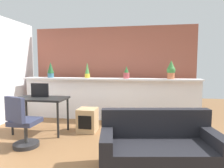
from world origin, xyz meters
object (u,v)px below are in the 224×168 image
potted_plant_2 (126,73)px  couch (159,151)px  tv_monitor (40,90)px  potted_plant_0 (51,70)px  potted_plant_3 (171,70)px  desk (40,102)px  potted_plant_1 (87,71)px  office_chair (23,126)px  side_cube_shelf (87,120)px

potted_plant_2 → couch: (0.67, -2.32, -0.95)m
potted_plant_2 → tv_monitor: size_ratio=0.78×
potted_plant_0 → potted_plant_3: 3.11m
desk → tv_monitor: bearing=123.1°
potted_plant_3 → couch: potted_plant_3 is taller
potted_plant_1 → office_chair: bearing=-105.8°
potted_plant_2 → side_cube_shelf: 1.54m
potted_plant_0 → tv_monitor: size_ratio=1.05×
potted_plant_0 → desk: 1.34m
side_cube_shelf → office_chair: bearing=-129.6°
tv_monitor → side_cube_shelf: (1.01, 0.14, -0.65)m
potted_plant_1 → couch: 3.09m
office_chair → potted_plant_3: bearing=36.5°
desk → side_cube_shelf: (0.96, 0.22, -0.42)m
potted_plant_1 → side_cube_shelf: size_ratio=0.82×
potted_plant_2 → side_cube_shelf: size_ratio=0.61×
potted_plant_1 → potted_plant_3: bearing=-0.3°
potted_plant_2 → side_cube_shelf: (-0.75, -0.92, -0.98)m
potted_plant_3 → tv_monitor: bearing=-158.8°
potted_plant_2 → office_chair: (-1.59, -1.94, -0.84)m
desk → office_chair: bearing=-82.2°
potted_plant_2 → desk: size_ratio=0.28×
desk → potted_plant_3: bearing=22.9°
potted_plant_2 → office_chair: potted_plant_2 is taller
potted_plant_0 → couch: 3.70m
desk → side_cube_shelf: bearing=13.2°
potted_plant_0 → potted_plant_2: potted_plant_0 is taller
potted_plant_2 → tv_monitor: potted_plant_2 is taller
desk → couch: size_ratio=0.66×
potted_plant_2 → potted_plant_3: size_ratio=0.68×
side_cube_shelf → couch: bearing=-44.7°
potted_plant_2 → desk: potted_plant_2 is taller
potted_plant_0 → potted_plant_1: 1.00m
potted_plant_3 → couch: bearing=-99.8°
potted_plant_2 → couch: size_ratio=0.18×
tv_monitor → potted_plant_2: bearing=31.1°
potted_plant_0 → couch: (2.70, -2.32, -1.03)m
potted_plant_0 → potted_plant_2: (2.03, 0.01, -0.08)m
potted_plant_3 → side_cube_shelf: potted_plant_3 is taller
potted_plant_1 → potted_plant_2: size_ratio=1.34×
tv_monitor → office_chair: size_ratio=0.43×
office_chair → potted_plant_1: bearing=74.2°
potted_plant_2 → couch: bearing=-73.8°
potted_plant_0 → potted_plant_2: size_ratio=1.34×
potted_plant_1 → desk: potted_plant_1 is taller
office_chair → couch: office_chair is taller
potted_plant_0 → desk: (0.32, -1.13, -0.65)m
tv_monitor → office_chair: 1.03m
desk → tv_monitor: size_ratio=2.82×
potted_plant_1 → potted_plant_3: (2.11, -0.01, 0.04)m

